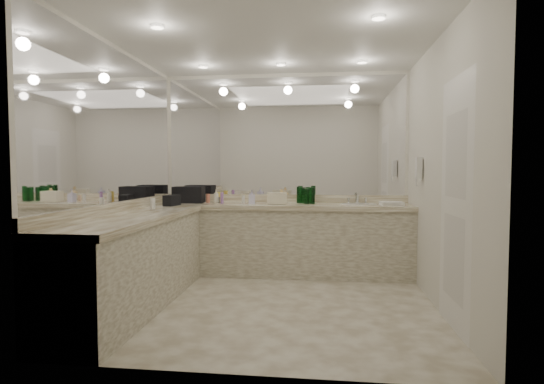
# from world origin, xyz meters

# --- Properties ---
(floor) EXTENTS (3.20, 3.20, 0.00)m
(floor) POSITION_xyz_m (0.00, 0.00, 0.00)
(floor) COLOR beige
(floor) RESTS_ON ground
(ceiling) EXTENTS (3.20, 3.20, 0.00)m
(ceiling) POSITION_xyz_m (0.00, 0.00, 2.60)
(ceiling) COLOR white
(ceiling) RESTS_ON floor
(wall_back) EXTENTS (3.20, 0.02, 2.60)m
(wall_back) POSITION_xyz_m (0.00, 1.50, 1.30)
(wall_back) COLOR silver
(wall_back) RESTS_ON floor
(wall_left) EXTENTS (0.02, 3.00, 2.60)m
(wall_left) POSITION_xyz_m (-1.60, 0.00, 1.30)
(wall_left) COLOR silver
(wall_left) RESTS_ON floor
(wall_right) EXTENTS (0.02, 3.00, 2.60)m
(wall_right) POSITION_xyz_m (1.60, 0.00, 1.30)
(wall_right) COLOR silver
(wall_right) RESTS_ON floor
(vanity_back_base) EXTENTS (3.20, 0.60, 0.84)m
(vanity_back_base) POSITION_xyz_m (0.00, 1.20, 0.42)
(vanity_back_base) COLOR beige
(vanity_back_base) RESTS_ON floor
(vanity_back_top) EXTENTS (3.20, 0.64, 0.06)m
(vanity_back_top) POSITION_xyz_m (0.00, 1.19, 0.87)
(vanity_back_top) COLOR #ECE5CC
(vanity_back_top) RESTS_ON vanity_back_base
(vanity_left_base) EXTENTS (0.60, 2.40, 0.84)m
(vanity_left_base) POSITION_xyz_m (-1.30, -0.30, 0.42)
(vanity_left_base) COLOR beige
(vanity_left_base) RESTS_ON floor
(vanity_left_top) EXTENTS (0.64, 2.42, 0.06)m
(vanity_left_top) POSITION_xyz_m (-1.29, -0.30, 0.87)
(vanity_left_top) COLOR #ECE5CC
(vanity_left_top) RESTS_ON vanity_left_base
(backsplash_back) EXTENTS (3.20, 0.04, 0.10)m
(backsplash_back) POSITION_xyz_m (0.00, 1.48, 0.95)
(backsplash_back) COLOR #ECE5CC
(backsplash_back) RESTS_ON vanity_back_top
(backsplash_left) EXTENTS (0.04, 3.00, 0.10)m
(backsplash_left) POSITION_xyz_m (-1.58, 0.00, 0.95)
(backsplash_left) COLOR #ECE5CC
(backsplash_left) RESTS_ON vanity_left_top
(mirror_back) EXTENTS (3.12, 0.01, 1.55)m
(mirror_back) POSITION_xyz_m (0.00, 1.49, 1.77)
(mirror_back) COLOR white
(mirror_back) RESTS_ON wall_back
(mirror_left) EXTENTS (0.01, 2.92, 1.55)m
(mirror_left) POSITION_xyz_m (-1.59, 0.00, 1.77)
(mirror_left) COLOR white
(mirror_left) RESTS_ON wall_left
(sink) EXTENTS (0.44, 0.44, 0.03)m
(sink) POSITION_xyz_m (0.95, 1.20, 0.90)
(sink) COLOR white
(sink) RESTS_ON vanity_back_top
(faucet) EXTENTS (0.24, 0.16, 0.14)m
(faucet) POSITION_xyz_m (0.95, 1.41, 0.97)
(faucet) COLOR silver
(faucet) RESTS_ON vanity_back_top
(wall_phone) EXTENTS (0.06, 0.10, 0.24)m
(wall_phone) POSITION_xyz_m (1.56, 0.70, 1.35)
(wall_phone) COLOR white
(wall_phone) RESTS_ON wall_right
(door) EXTENTS (0.02, 0.82, 2.10)m
(door) POSITION_xyz_m (1.59, -0.50, 1.05)
(door) COLOR white
(door) RESTS_ON wall_right
(black_toiletry_bag) EXTENTS (0.40, 0.27, 0.22)m
(black_toiletry_bag) POSITION_xyz_m (-1.23, 1.22, 1.01)
(black_toiletry_bag) COLOR black
(black_toiletry_bag) RESTS_ON vanity_back_top
(black_bag_spill) EXTENTS (0.15, 0.26, 0.13)m
(black_bag_spill) POSITION_xyz_m (-1.30, 0.77, 0.97)
(black_bag_spill) COLOR black
(black_bag_spill) RESTS_ON vanity_left_top
(cream_cosmetic_case) EXTENTS (0.26, 0.18, 0.14)m
(cream_cosmetic_case) POSITION_xyz_m (-0.07, 1.15, 0.97)
(cream_cosmetic_case) COLOR beige
(cream_cosmetic_case) RESTS_ON vanity_back_top
(hand_towel) EXTENTS (0.29, 0.21, 0.04)m
(hand_towel) POSITION_xyz_m (1.34, 1.14, 0.92)
(hand_towel) COLOR white
(hand_towel) RESTS_ON vanity_back_top
(lotion_left) EXTENTS (0.05, 0.05, 0.12)m
(lotion_left) POSITION_xyz_m (-1.30, 0.19, 0.96)
(lotion_left) COLOR white
(lotion_left) RESTS_ON vanity_left_top
(soap_bottle_a) EXTENTS (0.07, 0.07, 0.18)m
(soap_bottle_a) POSITION_xyz_m (-0.86, 1.19, 0.99)
(soap_bottle_a) COLOR silver
(soap_bottle_a) RESTS_ON vanity_back_top
(soap_bottle_b) EXTENTS (0.09, 0.09, 0.18)m
(soap_bottle_b) POSITION_xyz_m (-0.38, 1.11, 0.99)
(soap_bottle_b) COLOR silver
(soap_bottle_b) RESTS_ON vanity_back_top
(soap_bottle_c) EXTENTS (0.15, 0.15, 0.18)m
(soap_bottle_c) POSITION_xyz_m (-0.01, 1.21, 0.99)
(soap_bottle_c) COLOR #F9D485
(soap_bottle_c) RESTS_ON vanity_back_top
(green_bottle_0) EXTENTS (0.06, 0.06, 0.21)m
(green_bottle_0) POSITION_xyz_m (0.20, 1.34, 1.01)
(green_bottle_0) COLOR #0E5019
(green_bottle_0) RESTS_ON vanity_back_top
(green_bottle_1) EXTENTS (0.06, 0.06, 0.21)m
(green_bottle_1) POSITION_xyz_m (0.38, 1.22, 1.00)
(green_bottle_1) COLOR #0E5019
(green_bottle_1) RESTS_ON vanity_back_top
(green_bottle_2) EXTENTS (0.07, 0.07, 0.19)m
(green_bottle_2) POSITION_xyz_m (0.27, 1.34, 1.00)
(green_bottle_2) COLOR #0E5019
(green_bottle_2) RESTS_ON vanity_back_top
(green_bottle_3) EXTENTS (0.07, 0.07, 0.19)m
(green_bottle_3) POSITION_xyz_m (0.31, 1.21, 1.00)
(green_bottle_3) COLOR #0E5019
(green_bottle_3) RESTS_ON vanity_back_top
(green_bottle_4) EXTENTS (0.06, 0.06, 0.19)m
(green_bottle_4) POSITION_xyz_m (0.37, 1.34, 1.00)
(green_bottle_4) COLOR #0E5019
(green_bottle_4) RESTS_ON vanity_back_top
(amenity_bottle_0) EXTENTS (0.04, 0.04, 0.10)m
(amenity_bottle_0) POSITION_xyz_m (-0.50, 1.19, 0.95)
(amenity_bottle_0) COLOR white
(amenity_bottle_0) RESTS_ON vanity_back_top
(amenity_bottle_1) EXTENTS (0.06, 0.06, 0.14)m
(amenity_bottle_1) POSITION_xyz_m (-0.85, 1.29, 0.97)
(amenity_bottle_1) COLOR #F2D84C
(amenity_bottle_1) RESTS_ON vanity_back_top
(amenity_bottle_2) EXTENTS (0.05, 0.05, 0.12)m
(amenity_bottle_2) POSITION_xyz_m (-0.98, 1.25, 0.96)
(amenity_bottle_2) COLOR #E57F66
(amenity_bottle_2) RESTS_ON vanity_back_top
(amenity_bottle_3) EXTENTS (0.04, 0.04, 0.14)m
(amenity_bottle_3) POSITION_xyz_m (-0.77, 1.14, 0.97)
(amenity_bottle_3) COLOR #9966B2
(amenity_bottle_3) RESTS_ON vanity_back_top
(amenity_bottle_4) EXTENTS (0.04, 0.04, 0.08)m
(amenity_bottle_4) POSITION_xyz_m (-0.84, 1.24, 0.94)
(amenity_bottle_4) COLOR #3F3F4C
(amenity_bottle_4) RESTS_ON vanity_back_top
(amenity_bottle_5) EXTENTS (0.04, 0.04, 0.08)m
(amenity_bottle_5) POSITION_xyz_m (-0.39, 1.28, 0.94)
(amenity_bottle_5) COLOR #E0B28C
(amenity_bottle_5) RESTS_ON vanity_back_top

